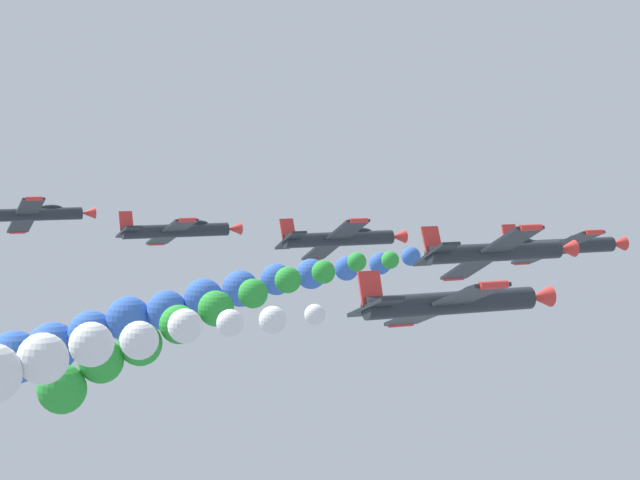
{
  "coord_description": "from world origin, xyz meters",
  "views": [
    {
      "loc": [
        75.6,
        -33.55,
        92.49
      ],
      "look_at": [
        0.0,
        0.0,
        85.0
      ],
      "focal_mm": 65.74,
      "sensor_mm": 36.0,
      "label": 1
    }
  ],
  "objects": [
    {
      "name": "smoke_trail_right_inner",
      "position": [
        15.65,
        -16.64,
        81.51
      ],
      "size": [
        3.38,
        20.3,
        7.97
      ],
      "color": "green"
    },
    {
      "name": "airplane_left_inner",
      "position": [
        -5.29,
        4.11,
        84.52
      ],
      "size": [
        8.93,
        10.35,
        4.1
      ],
      "rotation": [
        0.0,
        -0.41,
        0.0
      ],
      "color": "#23282D"
    },
    {
      "name": "smoke_trail_right_outer",
      "position": [
        28.2,
        -23.26,
        83.55
      ],
      "size": [
        2.78,
        16.11,
        3.21
      ],
      "color": "white"
    },
    {
      "name": "airplane_right_inner",
      "position": [
        16.58,
        4.21,
        85.52
      ],
      "size": [
        8.86,
        10.35,
        4.25
      ],
      "rotation": [
        0.0,
        -0.42,
        0.0
      ],
      "color": "#23282D"
    },
    {
      "name": "airplane_lead",
      "position": [
        6.13,
        16.38,
        84.47
      ],
      "size": [
        9.17,
        10.35,
        3.49
      ],
      "rotation": [
        0.0,
        -0.33,
        0.0
      ],
      "color": "#23282D"
    },
    {
      "name": "smoke_trail_lead",
      "position": [
        0.34,
        -13.91,
        80.01
      ],
      "size": [
        11.07,
        32.13,
        8.95
      ],
      "color": "blue"
    },
    {
      "name": "airplane_left_outer",
      "position": [
        -17.12,
        -5.25,
        84.57
      ],
      "size": [
        9.27,
        10.35,
        3.33
      ],
      "rotation": [
        0.0,
        -0.29,
        0.0
      ],
      "color": "#23282D"
    },
    {
      "name": "airplane_trailing",
      "position": [
        -27.26,
        -15.3,
        85.55
      ],
      "size": [
        9.01,
        10.35,
        3.89
      ],
      "rotation": [
        0.0,
        -0.38,
        0.0
      ],
      "color": "#23282D"
    },
    {
      "name": "airplane_right_outer",
      "position": [
        27.6,
        -5.27,
        84.49
      ],
      "size": [
        9.15,
        10.35,
        3.52
      ],
      "rotation": [
        0.0,
        -0.33,
        0.0
      ],
      "color": "#23282D"
    }
  ]
}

